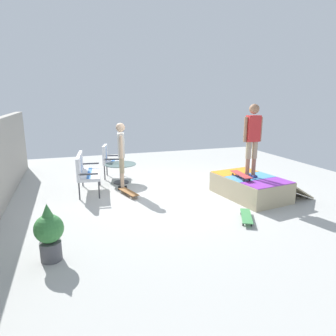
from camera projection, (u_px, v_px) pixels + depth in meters
ground_plane at (172, 196)px, 7.75m from camera, size 12.00×12.00×0.10m
skate_ramp at (251, 187)px, 7.48m from camera, size 2.03×2.12×0.53m
patio_bench at (85, 170)px, 7.74m from camera, size 1.30×0.69×1.02m
patio_chair_near_house at (109, 158)px, 9.20m from camera, size 0.74×0.69×1.02m
patio_table at (121, 169)px, 8.66m from camera, size 0.90×0.90×0.57m
person_watching at (121, 151)px, 7.93m from camera, size 0.48×0.28×1.80m
person_skater at (253, 135)px, 7.13m from camera, size 0.25×0.48×1.77m
skateboard_by_bench at (129, 192)px, 7.61m from camera, size 0.82×0.42×0.10m
skateboard_spare at (246, 216)px, 6.07m from camera, size 0.80×0.55×0.10m
skateboard_on_ramp at (241, 175)px, 7.26m from camera, size 0.81×0.26×0.10m
potted_plant at (49, 232)px, 4.50m from camera, size 0.44×0.44×0.92m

